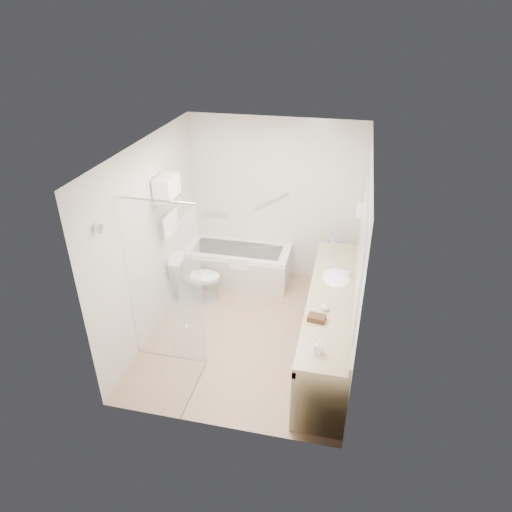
% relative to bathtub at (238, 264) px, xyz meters
% --- Properties ---
extents(floor, '(3.20, 3.20, 0.00)m').
position_rel_bathtub_xyz_m(floor, '(0.50, -1.24, -0.28)').
color(floor, '#9D8061').
rests_on(floor, ground).
extents(ceiling, '(2.60, 3.20, 0.10)m').
position_rel_bathtub_xyz_m(ceiling, '(0.50, -1.24, 2.22)').
color(ceiling, white).
rests_on(ceiling, wall_back).
extents(wall_back, '(2.60, 0.10, 2.50)m').
position_rel_bathtub_xyz_m(wall_back, '(0.50, 0.36, 0.97)').
color(wall_back, beige).
rests_on(wall_back, ground).
extents(wall_front, '(2.60, 0.10, 2.50)m').
position_rel_bathtub_xyz_m(wall_front, '(0.50, -2.84, 0.97)').
color(wall_front, beige).
rests_on(wall_front, ground).
extents(wall_left, '(0.10, 3.20, 2.50)m').
position_rel_bathtub_xyz_m(wall_left, '(-0.80, -1.24, 0.97)').
color(wall_left, beige).
rests_on(wall_left, ground).
extents(wall_right, '(0.10, 3.20, 2.50)m').
position_rel_bathtub_xyz_m(wall_right, '(1.80, -1.24, 0.97)').
color(wall_right, beige).
rests_on(wall_right, ground).
extents(bathtub, '(1.60, 0.73, 0.59)m').
position_rel_bathtub_xyz_m(bathtub, '(0.00, 0.00, 0.00)').
color(bathtub, white).
rests_on(bathtub, floor).
extents(grab_bar_short, '(0.40, 0.03, 0.03)m').
position_rel_bathtub_xyz_m(grab_bar_short, '(-0.45, 0.32, 0.67)').
color(grab_bar_short, silver).
rests_on(grab_bar_short, wall_back).
extents(grab_bar_long, '(0.53, 0.03, 0.33)m').
position_rel_bathtub_xyz_m(grab_bar_long, '(0.45, 0.32, 0.97)').
color(grab_bar_long, silver).
rests_on(grab_bar_long, wall_back).
extents(shower_enclosure, '(0.96, 0.91, 2.11)m').
position_rel_bathtub_xyz_m(shower_enclosure, '(-0.13, -2.16, 0.79)').
color(shower_enclosure, silver).
rests_on(shower_enclosure, floor).
extents(towel_shelf, '(0.24, 0.55, 0.81)m').
position_rel_bathtub_xyz_m(towel_shelf, '(-0.67, -0.89, 1.48)').
color(towel_shelf, silver).
rests_on(towel_shelf, wall_left).
extents(vanity_counter, '(0.55, 2.70, 0.95)m').
position_rel_bathtub_xyz_m(vanity_counter, '(1.52, -1.39, 0.36)').
color(vanity_counter, tan).
rests_on(vanity_counter, floor).
extents(sink, '(0.40, 0.52, 0.14)m').
position_rel_bathtub_xyz_m(sink, '(1.55, -0.99, 0.54)').
color(sink, white).
rests_on(sink, vanity_counter).
extents(faucet, '(0.03, 0.03, 0.14)m').
position_rel_bathtub_xyz_m(faucet, '(1.70, -0.99, 0.65)').
color(faucet, silver).
rests_on(faucet, vanity_counter).
extents(mirror, '(0.02, 2.00, 1.20)m').
position_rel_bathtub_xyz_m(mirror, '(1.79, -1.39, 1.27)').
color(mirror, '#A7ACB3').
rests_on(mirror, wall_right).
extents(hairdryer_unit, '(0.08, 0.10, 0.18)m').
position_rel_bathtub_xyz_m(hairdryer_unit, '(1.75, -0.19, 1.17)').
color(hairdryer_unit, silver).
rests_on(hairdryer_unit, wall_right).
extents(toilet, '(0.80, 0.55, 0.71)m').
position_rel_bathtub_xyz_m(toilet, '(-0.45, -0.67, 0.08)').
color(toilet, white).
rests_on(toilet, floor).
extents(amenity_basket, '(0.20, 0.15, 0.06)m').
position_rel_bathtub_xyz_m(amenity_basket, '(1.40, -1.93, 0.61)').
color(amenity_basket, '#412A17').
rests_on(amenity_basket, vanity_counter).
extents(soap_bottle_a, '(0.12, 0.17, 0.07)m').
position_rel_bathtub_xyz_m(soap_bottle_a, '(1.47, -2.45, 0.61)').
color(soap_bottle_a, silver).
rests_on(soap_bottle_a, vanity_counter).
extents(soap_bottle_b, '(0.13, 0.14, 0.09)m').
position_rel_bathtub_xyz_m(soap_bottle_b, '(1.47, -1.72, 0.62)').
color(soap_bottle_b, silver).
rests_on(soap_bottle_b, vanity_counter).
extents(water_bottle_left, '(0.07, 0.07, 0.21)m').
position_rel_bathtub_xyz_m(water_bottle_left, '(1.39, -0.43, 0.67)').
color(water_bottle_left, silver).
rests_on(water_bottle_left, vanity_counter).
extents(water_bottle_mid, '(0.06, 0.06, 0.21)m').
position_rel_bathtub_xyz_m(water_bottle_mid, '(1.43, -0.17, 0.67)').
color(water_bottle_mid, silver).
rests_on(water_bottle_mid, vanity_counter).
extents(water_bottle_right, '(0.06, 0.06, 0.19)m').
position_rel_bathtub_xyz_m(water_bottle_right, '(1.51, -0.37, 0.66)').
color(water_bottle_right, silver).
rests_on(water_bottle_right, vanity_counter).
extents(drinking_glass_near, '(0.08, 0.08, 0.10)m').
position_rel_bathtub_xyz_m(drinking_glass_near, '(1.45, -0.82, 0.62)').
color(drinking_glass_near, silver).
rests_on(drinking_glass_near, vanity_counter).
extents(drinking_glass_far, '(0.08, 0.08, 0.09)m').
position_rel_bathtub_xyz_m(drinking_glass_far, '(1.49, -0.80, 0.62)').
color(drinking_glass_far, silver).
rests_on(drinking_glass_far, vanity_counter).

